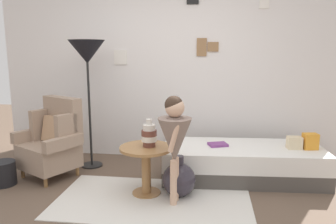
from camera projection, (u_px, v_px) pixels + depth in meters
name	position (u px, v px, depth m)	size (l,w,h in m)	color
ground_plane	(138.00, 222.00, 2.97)	(12.00, 12.00, 0.00)	brown
gallery_wall	(167.00, 68.00, 4.63)	(4.80, 0.12, 2.60)	silver
rug	(153.00, 200.00, 3.41)	(2.02, 1.11, 0.01)	silver
armchair	(53.00, 141.00, 4.04)	(0.90, 0.83, 0.97)	olive
daybed	(242.00, 162.00, 3.98)	(1.94, 0.91, 0.40)	#4C4742
pillow_head	(310.00, 141.00, 3.82)	(0.16, 0.12, 0.19)	orange
pillow_mid	(294.00, 143.00, 3.84)	(0.16, 0.12, 0.14)	beige
side_table	(146.00, 160.00, 3.49)	(0.56, 0.56, 0.53)	#9E7042
vase_striped	(149.00, 135.00, 3.45)	(0.16, 0.16, 0.30)	brown
floor_lamp	(87.00, 56.00, 4.16)	(0.46, 0.46, 1.67)	black
person_child	(175.00, 136.00, 3.22)	(0.34, 0.34, 1.11)	#D8AD8E
book_on_daybed	(218.00, 144.00, 3.97)	(0.22, 0.16, 0.03)	#7C3D83
demijohn_near	(179.00, 179.00, 3.49)	(0.36, 0.36, 0.44)	#332D38
magazine_basket	(3.00, 173.00, 3.78)	(0.28, 0.28, 0.28)	black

